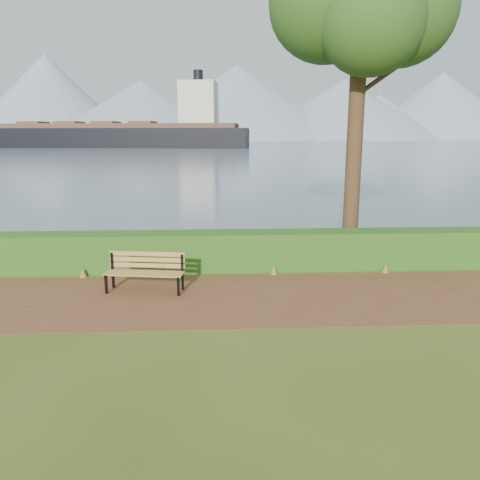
{
  "coord_description": "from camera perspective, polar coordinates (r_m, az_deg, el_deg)",
  "views": [
    {
      "loc": [
        0.13,
        -9.36,
        3.46
      ],
      "look_at": [
        0.69,
        1.2,
        1.1
      ],
      "focal_mm": 35.0,
      "sensor_mm": 36.0,
      "label": 1
    }
  ],
  "objects": [
    {
      "name": "path",
      "position": [
        10.26,
        -3.6,
        -7.12
      ],
      "size": [
        40.0,
        3.4,
        0.01
      ],
      "primitive_type": "cube",
      "color": "brown",
      "rests_on": "ground"
    },
    {
      "name": "cargo_ship",
      "position": [
        144.91,
        -13.87,
        12.26
      ],
      "size": [
        79.23,
        24.09,
        23.76
      ],
      "rotation": [
        0.0,
        0.0,
        -0.15
      ],
      "color": "black",
      "rests_on": "ground"
    },
    {
      "name": "ground",
      "position": [
        9.98,
        -3.62,
        -7.73
      ],
      "size": [
        140.0,
        140.0,
        0.0
      ],
      "primitive_type": "plane",
      "color": "#3E4E16",
      "rests_on": "ground"
    },
    {
      "name": "hedge",
      "position": [
        12.32,
        -3.54,
        -1.34
      ],
      "size": [
        32.0,
        0.85,
        1.0
      ],
      "primitive_type": "cube",
      "color": "#214C15",
      "rests_on": "ground"
    },
    {
      "name": "water",
      "position": [
        269.38,
        -3.12,
        11.83
      ],
      "size": [
        700.0,
        510.0,
        0.0
      ],
      "primitive_type": "cube",
      "color": "#476073",
      "rests_on": "ground"
    },
    {
      "name": "mountains",
      "position": [
        416.22,
        -4.47,
        15.89
      ],
      "size": [
        585.0,
        190.0,
        70.0
      ],
      "color": "#7F91A9",
      "rests_on": "ground"
    },
    {
      "name": "bench",
      "position": [
        10.82,
        -11.45,
        -3.51
      ],
      "size": [
        1.81,
        0.77,
        0.88
      ],
      "rotation": [
        0.0,
        0.0,
        -0.15
      ],
      "color": "black",
      "rests_on": "ground"
    }
  ]
}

